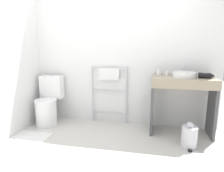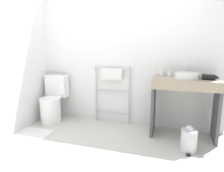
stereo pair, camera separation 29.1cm
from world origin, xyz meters
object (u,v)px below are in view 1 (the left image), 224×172
towel_radiator (109,83)px  cup_near_edge (167,73)px  toilet (48,104)px  sink_basin (184,74)px  trash_bin (189,136)px  hair_dryer (205,76)px  cup_near_wall (159,72)px

towel_radiator → cup_near_edge: (0.93, -0.08, 0.20)m
toilet → cup_near_edge: cup_near_edge is taller
sink_basin → trash_bin: size_ratio=0.95×
cup_near_edge → hair_dryer: bearing=-15.9°
cup_near_wall → towel_radiator: bearing=176.5°
towel_radiator → sink_basin: towel_radiator is taller
hair_dryer → sink_basin: bearing=173.5°
toilet → towel_radiator: 1.10m
cup_near_wall → cup_near_edge: 0.12m
towel_radiator → hair_dryer: bearing=-9.0°
hair_dryer → trash_bin: size_ratio=0.61×
cup_near_wall → hair_dryer: 0.66m
sink_basin → towel_radiator: bearing=170.4°
hair_dryer → towel_radiator: bearing=171.0°
cup_near_edge → trash_bin: bearing=-62.3°
towel_radiator → hair_dryer: size_ratio=4.62×
sink_basin → trash_bin: 0.88m
trash_bin → towel_radiator: bearing=152.5°
towel_radiator → sink_basin: bearing=-9.6°
toilet → cup_near_edge: (1.95, 0.16, 0.56)m
towel_radiator → hair_dryer: (1.45, -0.23, 0.20)m
toilet → cup_near_wall: cup_near_wall is taller
toilet → trash_bin: toilet is taller
cup_near_edge → hair_dryer: size_ratio=0.37×
sink_basin → hair_dryer: size_ratio=1.56×
toilet → hair_dryer: size_ratio=3.85×
towel_radiator → cup_near_edge: towel_radiator is taller
sink_basin → trash_bin: sink_basin is taller
toilet → sink_basin: size_ratio=2.47×
cup_near_wall → trash_bin: size_ratio=0.24×
cup_near_wall → trash_bin: cup_near_wall is taller
hair_dryer → cup_near_edge: bearing=164.1°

